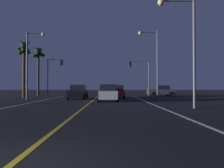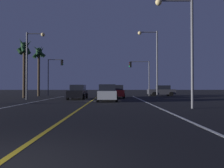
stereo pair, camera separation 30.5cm
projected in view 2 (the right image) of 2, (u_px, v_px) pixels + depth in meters
The scene contains 14 objects.
lane_edge_right at pixel (158, 107), 14.29m from camera, with size 0.16×34.33×0.01m, color silver.
lane_edge_left at pixel (6, 107), 14.28m from camera, with size 0.16×34.33×0.01m, color silver.
lane_center_divider at pixel (82, 107), 14.29m from camera, with size 0.16×34.33×0.01m, color gold.
car_ahead_far at pixel (117, 92), 26.77m from camera, with size 2.02×4.30×1.70m.
car_oncoming at pixel (78, 92), 23.85m from camera, with size 2.02×4.30×1.70m.
car_lead_same_lane at pixel (107, 93), 20.55m from camera, with size 2.02×4.30×1.70m.
car_crossing_side at pixel (161, 91), 32.68m from camera, with size 4.30×2.02×1.70m.
traffic_light_near_right at pixel (139, 70), 32.02m from camera, with size 3.28×0.36×5.53m.
traffic_light_near_left at pixel (55, 69), 32.01m from camera, with size 2.49×0.36×5.85m.
street_lamp_right_near at pixel (183, 37), 13.53m from camera, with size 2.56×0.44×7.42m.
street_lamp_left_mid at pixel (31, 57), 22.75m from camera, with size 2.12×0.44×7.64m.
street_lamp_right_far at pixel (153, 56), 24.02m from camera, with size 2.38×0.44×8.16m.
palm_tree_left_mid at pixel (24, 51), 26.66m from camera, with size 2.07×1.98×7.92m.
palm_tree_left_far at pixel (39, 56), 31.80m from camera, with size 2.23×1.99×8.19m.
Camera 2 is at (2.12, -3.14, 1.44)m, focal length 32.27 mm.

